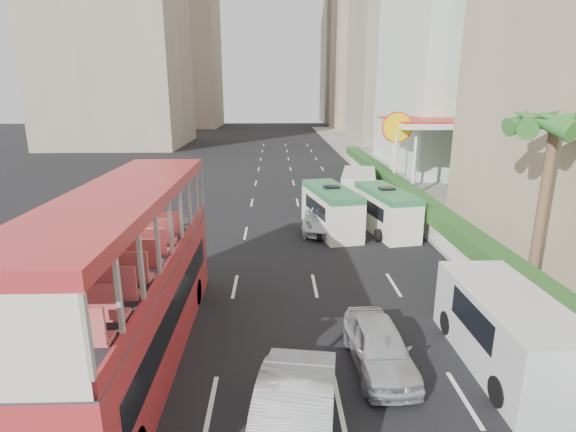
{
  "coord_description": "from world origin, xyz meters",
  "views": [
    {
      "loc": [
        -1.95,
        -11.58,
        7.55
      ],
      "look_at": [
        -1.5,
        4.0,
        3.2
      ],
      "focal_mm": 28.0,
      "sensor_mm": 36.0,
      "label": 1
    }
  ],
  "objects_px": {
    "panel_van_far": "(358,188)",
    "palm_tree": "(542,209)",
    "minibus_near": "(331,210)",
    "car_silver_lane_b": "(378,366)",
    "van_asset": "(325,229)",
    "double_decker_bus": "(130,279)",
    "minibus_far": "(386,211)",
    "panel_van_near": "(507,331)",
    "shell_station": "(428,155)"
  },
  "relations": [
    {
      "from": "panel_van_far",
      "to": "palm_tree",
      "type": "height_order",
      "value": "palm_tree"
    },
    {
      "from": "minibus_near",
      "to": "car_silver_lane_b",
      "type": "bearing_deg",
      "value": -102.65
    },
    {
      "from": "car_silver_lane_b",
      "to": "van_asset",
      "type": "xyz_separation_m",
      "value": [
        -0.09,
        13.22,
        0.0
      ]
    },
    {
      "from": "double_decker_bus",
      "to": "van_asset",
      "type": "distance_m",
      "value": 14.64
    },
    {
      "from": "minibus_near",
      "to": "minibus_far",
      "type": "bearing_deg",
      "value": -14.98
    },
    {
      "from": "car_silver_lane_b",
      "to": "panel_van_far",
      "type": "height_order",
      "value": "panel_van_far"
    },
    {
      "from": "double_decker_bus",
      "to": "minibus_near",
      "type": "xyz_separation_m",
      "value": [
        7.12,
        12.34,
        -1.31
      ]
    },
    {
      "from": "minibus_near",
      "to": "panel_van_far",
      "type": "height_order",
      "value": "minibus_near"
    },
    {
      "from": "car_silver_lane_b",
      "to": "panel_van_near",
      "type": "height_order",
      "value": "panel_van_near"
    },
    {
      "from": "van_asset",
      "to": "panel_van_far",
      "type": "relative_size",
      "value": 0.96
    },
    {
      "from": "minibus_far",
      "to": "panel_van_far",
      "type": "relative_size",
      "value": 0.98
    },
    {
      "from": "car_silver_lane_b",
      "to": "minibus_far",
      "type": "relative_size",
      "value": 0.72
    },
    {
      "from": "panel_van_far",
      "to": "shell_station",
      "type": "relative_size",
      "value": 0.68
    },
    {
      "from": "double_decker_bus",
      "to": "palm_tree",
      "type": "relative_size",
      "value": 1.72
    },
    {
      "from": "van_asset",
      "to": "car_silver_lane_b",
      "type": "bearing_deg",
      "value": -83.67
    },
    {
      "from": "car_silver_lane_b",
      "to": "panel_van_far",
      "type": "distance_m",
      "value": 19.57
    },
    {
      "from": "minibus_near",
      "to": "panel_van_near",
      "type": "height_order",
      "value": "minibus_near"
    },
    {
      "from": "panel_van_far",
      "to": "van_asset",
      "type": "bearing_deg",
      "value": -104.67
    },
    {
      "from": "double_decker_bus",
      "to": "minibus_near",
      "type": "bearing_deg",
      "value": 60.02
    },
    {
      "from": "double_decker_bus",
      "to": "panel_van_near",
      "type": "bearing_deg",
      "value": -2.91
    },
    {
      "from": "panel_van_far",
      "to": "shell_station",
      "type": "height_order",
      "value": "shell_station"
    },
    {
      "from": "palm_tree",
      "to": "car_silver_lane_b",
      "type": "bearing_deg",
      "value": -146.61
    },
    {
      "from": "panel_van_near",
      "to": "panel_van_far",
      "type": "distance_m",
      "value": 19.34
    },
    {
      "from": "double_decker_bus",
      "to": "van_asset",
      "type": "height_order",
      "value": "double_decker_bus"
    },
    {
      "from": "minibus_near",
      "to": "shell_station",
      "type": "height_order",
      "value": "shell_station"
    },
    {
      "from": "minibus_far",
      "to": "palm_tree",
      "type": "bearing_deg",
      "value": -76.0
    },
    {
      "from": "minibus_far",
      "to": "panel_van_near",
      "type": "bearing_deg",
      "value": -98.44
    },
    {
      "from": "car_silver_lane_b",
      "to": "shell_station",
      "type": "relative_size",
      "value": 0.48
    },
    {
      "from": "car_silver_lane_b",
      "to": "minibus_near",
      "type": "bearing_deg",
      "value": 86.41
    },
    {
      "from": "minibus_far",
      "to": "palm_tree",
      "type": "height_order",
      "value": "palm_tree"
    },
    {
      "from": "van_asset",
      "to": "shell_station",
      "type": "xyz_separation_m",
      "value": [
        9.16,
        10.31,
        2.75
      ]
    },
    {
      "from": "van_asset",
      "to": "palm_tree",
      "type": "bearing_deg",
      "value": -45.37
    },
    {
      "from": "minibus_near",
      "to": "minibus_far",
      "type": "distance_m",
      "value": 3.02
    },
    {
      "from": "van_asset",
      "to": "panel_van_near",
      "type": "distance_m",
      "value": 13.77
    },
    {
      "from": "minibus_near",
      "to": "shell_station",
      "type": "relative_size",
      "value": 0.69
    },
    {
      "from": "van_asset",
      "to": "minibus_far",
      "type": "relative_size",
      "value": 0.98
    },
    {
      "from": "car_silver_lane_b",
      "to": "minibus_far",
      "type": "distance_m",
      "value": 13.15
    },
    {
      "from": "panel_van_far",
      "to": "palm_tree",
      "type": "xyz_separation_m",
      "value": [
        3.98,
        -14.8,
        2.29
      ]
    },
    {
      "from": "minibus_far",
      "to": "panel_van_far",
      "type": "height_order",
      "value": "minibus_far"
    },
    {
      "from": "palm_tree",
      "to": "van_asset",
      "type": "bearing_deg",
      "value": 128.7
    },
    {
      "from": "double_decker_bus",
      "to": "palm_tree",
      "type": "xyz_separation_m",
      "value": [
        13.8,
        4.0,
        0.85
      ]
    },
    {
      "from": "car_silver_lane_b",
      "to": "palm_tree",
      "type": "bearing_deg",
      "value": 30.65
    },
    {
      "from": "double_decker_bus",
      "to": "car_silver_lane_b",
      "type": "xyz_separation_m",
      "value": [
        6.93,
        -0.53,
        -2.53
      ]
    },
    {
      "from": "minibus_far",
      "to": "panel_van_near",
      "type": "xyz_separation_m",
      "value": [
        0.39,
        -12.71,
        -0.11
      ]
    },
    {
      "from": "shell_station",
      "to": "double_decker_bus",
      "type": "bearing_deg",
      "value": -124.82
    },
    {
      "from": "minibus_near",
      "to": "van_asset",
      "type": "bearing_deg",
      "value": 116.78
    },
    {
      "from": "minibus_near",
      "to": "minibus_far",
      "type": "height_order",
      "value": "minibus_near"
    },
    {
      "from": "panel_van_near",
      "to": "shell_station",
      "type": "xyz_separation_m",
      "value": [
        5.48,
        23.53,
        1.68
      ]
    },
    {
      "from": "van_asset",
      "to": "minibus_near",
      "type": "height_order",
      "value": "minibus_near"
    },
    {
      "from": "van_asset",
      "to": "palm_tree",
      "type": "height_order",
      "value": "palm_tree"
    }
  ]
}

